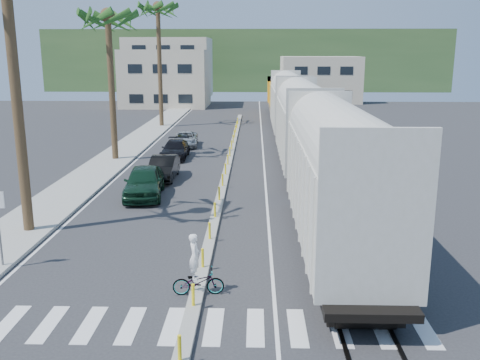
% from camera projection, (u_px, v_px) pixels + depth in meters
% --- Properties ---
extents(ground, '(140.00, 140.00, 0.00)m').
position_uv_depth(ground, '(197.00, 295.00, 17.33)').
color(ground, '#28282B').
rests_on(ground, ground).
extents(sidewalk, '(3.00, 90.00, 0.15)m').
position_uv_depth(sidewalk, '(123.00, 152.00, 41.84)').
color(sidewalk, gray).
rests_on(sidewalk, ground).
extents(rails, '(1.56, 100.00, 0.06)m').
position_uv_depth(rails, '(293.00, 147.00, 44.40)').
color(rails, black).
rests_on(rails, ground).
extents(median, '(0.45, 60.00, 0.85)m').
position_uv_depth(median, '(228.00, 166.00, 36.71)').
color(median, gray).
rests_on(median, ground).
extents(crosswalk, '(14.00, 2.20, 0.01)m').
position_uv_depth(crosswalk, '(190.00, 326.00, 15.38)').
color(crosswalk, silver).
rests_on(crosswalk, ground).
extents(lane_markings, '(9.42, 90.00, 0.01)m').
position_uv_depth(lane_markings, '(204.00, 153.00, 41.68)').
color(lane_markings, silver).
rests_on(lane_markings, ground).
extents(freight_train, '(3.00, 60.94, 5.85)m').
position_uv_depth(freight_train, '(297.00, 117.00, 40.42)').
color(freight_train, '#BBB9AB').
rests_on(freight_train, ground).
extents(palm_trees, '(3.50, 37.20, 13.75)m').
position_uv_depth(palm_trees, '(113.00, 6.00, 37.09)').
color(palm_trees, brown).
rests_on(palm_trees, ground).
extents(buildings, '(38.00, 27.00, 10.00)m').
position_uv_depth(buildings, '(204.00, 73.00, 86.13)').
color(buildings, '#C2B49A').
rests_on(buildings, ground).
extents(hillside, '(80.00, 20.00, 12.00)m').
position_uv_depth(hillside, '(247.00, 60.00, 113.12)').
color(hillside, '#385628').
rests_on(hillside, ground).
extents(car_lead, '(3.01, 5.34, 1.68)m').
position_uv_depth(car_lead, '(144.00, 182.00, 28.95)').
color(car_lead, black).
rests_on(car_lead, ground).
extents(car_second, '(1.52, 4.33, 1.43)m').
position_uv_depth(car_second, '(163.00, 168.00, 33.01)').
color(car_second, black).
rests_on(car_second, ground).
extents(car_third, '(1.93, 4.60, 1.33)m').
position_uv_depth(car_third, '(175.00, 149.00, 39.52)').
color(car_third, black).
rests_on(car_third, ground).
extents(car_rear, '(2.67, 4.66, 1.21)m').
position_uv_depth(car_rear, '(185.00, 139.00, 44.64)').
color(car_rear, '#ADB0B2').
rests_on(car_rear, ground).
extents(cyclist, '(0.90, 1.78, 2.07)m').
position_uv_depth(cyclist, '(197.00, 276.00, 17.25)').
color(cyclist, '#9EA0A5').
rests_on(cyclist, ground).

